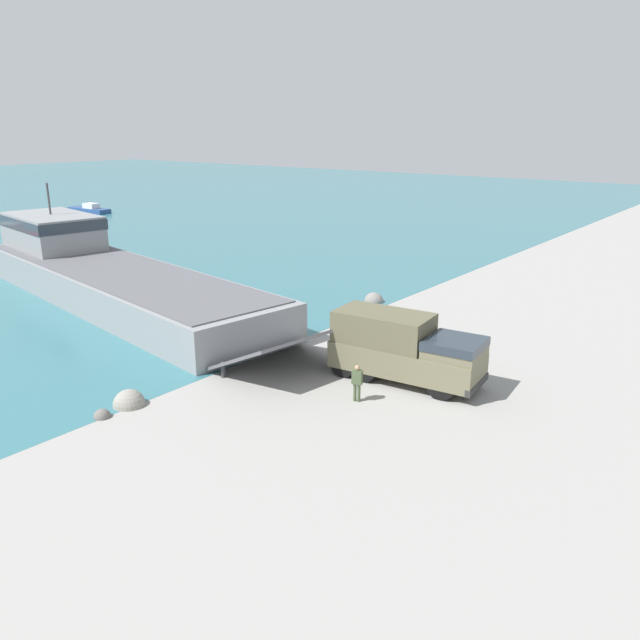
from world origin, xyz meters
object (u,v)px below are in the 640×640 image
Objects in this scene: landing_craft at (102,271)px; moored_boat_c at (90,209)px; soldier_on_ramp at (357,381)px; mooring_bollard at (223,369)px; military_truck at (404,348)px.

landing_craft is 4.95× the size of moored_boat_c.
mooring_bollard is (-1.71, 6.55, -0.53)m from soldier_on_ramp.
soldier_on_ramp is (-3.57, -24.35, -0.79)m from landing_craft.
moored_boat_c is 9.01× the size of mooring_bollard.
mooring_bollard is at bearing -92.10° from soldier_on_ramp.
military_truck is 4.38× the size of soldier_on_ramp.
landing_craft is 24.62m from soldier_on_ramp.
military_truck is 9.21× the size of mooring_bollard.
soldier_on_ramp is at bearing -75.34° from mooring_bollard.
mooring_bollard is at bearing -98.39° from landing_craft.
moored_boat_c is at bearing 152.61° from military_truck.
soldier_on_ramp is at bearing -90.20° from landing_craft.
landing_craft is 18.61m from mooring_bollard.
moored_boat_c is at bearing 67.01° from landing_craft.
mooring_bollard is at bearing -150.91° from military_truck.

